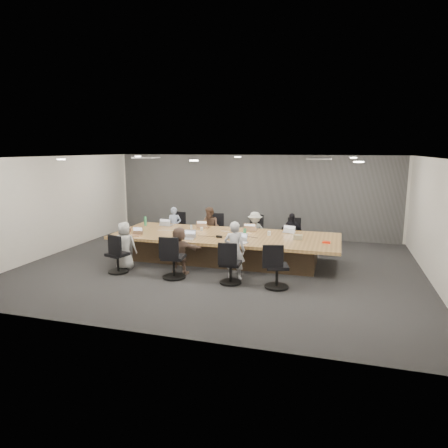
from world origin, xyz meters
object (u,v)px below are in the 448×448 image
(chair_3, at_px, (292,238))
(chair_0, at_px, (179,231))
(person_1, at_px, (210,228))
(laptop_1, at_px, (204,227))
(chair_6, at_px, (231,267))
(laptop_0, at_px, (167,225))
(conference_table, at_px, (225,247))
(person_2, at_px, (255,232))
(person_5, at_px, (179,250))
(bottle_green_right, at_px, (245,234))
(chair_2, at_px, (257,235))
(person_4, at_px, (125,246))
(chair_5, at_px, (174,261))
(person_0, at_px, (174,226))
(stapler, at_px, (219,237))
(laptop_2, at_px, (251,230))
(laptop_3, at_px, (289,232))
(chair_7, at_px, (277,270))
(chair_1, at_px, (214,233))
(bottle_clear, at_px, (191,229))
(canvas_bag, at_px, (298,237))
(bottle_green_left, at_px, (145,221))
(chair_4, at_px, (118,257))
(person_3, at_px, (291,233))
(snack_packet, at_px, (327,242))
(laptop_5, at_px, (188,239))
(laptop_4, at_px, (135,235))
(mug_brown, at_px, (129,230))
(person_6, at_px, (235,250))

(chair_3, bearing_deg, chair_0, -5.29)
(person_1, xyz_separation_m, laptop_1, (0.00, -0.55, 0.12))
(chair_6, distance_m, laptop_0, 3.68)
(conference_table, height_order, person_2, person_2)
(person_5, bearing_deg, bottle_green_right, -153.39)
(chair_3, bearing_deg, conference_table, 41.34)
(chair_2, distance_m, person_4, 4.13)
(chair_5, bearing_deg, chair_0, 105.59)
(conference_table, relative_size, laptop_0, 17.37)
(person_0, relative_size, stapler, 7.28)
(laptop_2, bearing_deg, laptop_3, -178.55)
(chair_7, bearing_deg, person_1, 113.87)
(chair_3, bearing_deg, chair_7, 85.76)
(laptop_0, bearing_deg, chair_6, 141.19)
(chair_1, bearing_deg, person_5, 78.58)
(bottle_clear, xyz_separation_m, canvas_bag, (2.91, -0.07, -0.04))
(chair_7, height_order, laptop_3, chair_7)
(person_1, bearing_deg, chair_1, 102.52)
(person_2, height_order, bottle_green_left, person_2)
(chair_2, xyz_separation_m, person_2, (0.00, -0.35, 0.17))
(person_2, bearing_deg, stapler, -116.00)
(canvas_bag, bearing_deg, person_2, 135.05)
(chair_4, bearing_deg, person_3, 56.37)
(laptop_2, xyz_separation_m, snack_packet, (2.12, -1.03, 0.01))
(laptop_5, height_order, bottle_green_left, bottle_green_left)
(person_0, relative_size, person_3, 1.02)
(person_1, bearing_deg, snack_packet, -11.72)
(person_2, relative_size, laptop_3, 3.65)
(chair_4, xyz_separation_m, bottle_green_right, (2.88, 1.35, 0.49))
(chair_5, bearing_deg, laptop_4, 143.65)
(conference_table, height_order, chair_3, conference_table)
(chair_1, relative_size, chair_4, 1.01)
(laptop_1, height_order, person_3, person_3)
(person_2, relative_size, bottle_green_left, 4.27)
(person_0, bearing_deg, person_4, -105.68)
(laptop_0, bearing_deg, chair_4, 89.74)
(person_4, height_order, laptop_5, person_4)
(laptop_1, relative_size, person_3, 0.25)
(chair_3, xyz_separation_m, person_4, (-3.86, -3.05, 0.24))
(chair_6, distance_m, laptop_4, 3.03)
(laptop_4, bearing_deg, person_3, 23.51)
(mug_brown, bearing_deg, laptop_0, 63.23)
(laptop_5, height_order, mug_brown, mug_brown)
(chair_4, distance_m, bottle_green_left, 2.35)
(chair_2, height_order, chair_3, chair_2)
(person_6, bearing_deg, person_4, 1.48)
(chair_0, relative_size, person_6, 0.56)
(laptop_0, relative_size, person_3, 0.29)
(chair_4, height_order, bottle_green_left, bottle_green_left)
(laptop_1, relative_size, laptop_2, 0.86)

